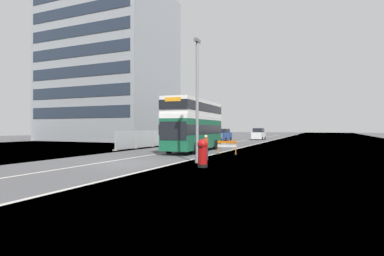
{
  "coord_description": "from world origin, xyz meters",
  "views": [
    {
      "loc": [
        11.34,
        -15.61,
        2.21
      ],
      "look_at": [
        1.48,
        6.85,
        2.2
      ],
      "focal_mm": 28.33,
      "sensor_mm": 36.0,
      "label": 1
    }
  ],
  "objects": [
    {
      "name": "ground",
      "position": [
        0.61,
        0.16,
        -0.05
      ],
      "size": [
        140.0,
        280.0,
        0.1
      ],
      "color": "#4C4C4F"
    },
    {
      "name": "double_decker_bus",
      "position": [
        0.11,
        10.62,
        2.54
      ],
      "size": [
        3.18,
        10.45,
        4.77
      ],
      "color": "#145638",
      "rests_on": "ground"
    },
    {
      "name": "lamppost_foreground",
      "position": [
        3.96,
        2.02,
        3.69
      ],
      "size": [
        0.29,
        0.7,
        7.83
      ],
      "color": "gray",
      "rests_on": "ground"
    },
    {
      "name": "red_pillar_postbox",
      "position": [
        5.07,
        0.15,
        0.86
      ],
      "size": [
        0.59,
        0.59,
        1.58
      ],
      "color": "black",
      "rests_on": "ground"
    },
    {
      "name": "roadworks_barrier",
      "position": [
        3.9,
        8.58,
        0.71
      ],
      "size": [
        1.62,
        0.62,
        1.13
      ],
      "color": "orange",
      "rests_on": "ground"
    },
    {
      "name": "construction_site_fence",
      "position": [
        -7.12,
        21.6,
        0.95
      ],
      "size": [
        0.44,
        27.4,
        1.98
      ],
      "color": "#A8AAAD",
      "rests_on": "ground"
    },
    {
      "name": "car_oncoming_near",
      "position": [
        -4.53,
        28.43,
        1.0
      ],
      "size": [
        2.08,
        4.08,
        2.14
      ],
      "color": "slate",
      "rests_on": "ground"
    },
    {
      "name": "car_receding_mid",
      "position": [
        -4.83,
        34.76,
        0.98
      ],
      "size": [
        2.0,
        4.58,
        2.06
      ],
      "color": "navy",
      "rests_on": "ground"
    },
    {
      "name": "car_receding_far",
      "position": [
        0.08,
        40.82,
        1.01
      ],
      "size": [
        2.07,
        4.16,
        2.15
      ],
      "color": "silver",
      "rests_on": "ground"
    },
    {
      "name": "bare_tree_far_verge_near",
      "position": [
        -15.22,
        28.21,
        2.3
      ],
      "size": [
        1.84,
        2.71,
        4.42
      ],
      "color": "#4C3D2D",
      "rests_on": "ground"
    },
    {
      "name": "bare_tree_far_verge_mid",
      "position": [
        -13.03,
        48.66,
        2.15
      ],
      "size": [
        2.15,
        2.78,
        4.39
      ],
      "color": "#4C3D2D",
      "rests_on": "ground"
    },
    {
      "name": "pedestrian_at_kerb",
      "position": [
        3.89,
        3.72,
        0.87
      ],
      "size": [
        0.34,
        0.34,
        1.72
      ],
      "color": "#2D3342",
      "rests_on": "ground"
    },
    {
      "name": "backdrop_office_block",
      "position": [
        -24.45,
        28.58,
        12.92
      ],
      "size": [
        21.22,
        15.44,
        25.84
      ],
      "color": "gray",
      "rests_on": "ground"
    }
  ]
}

